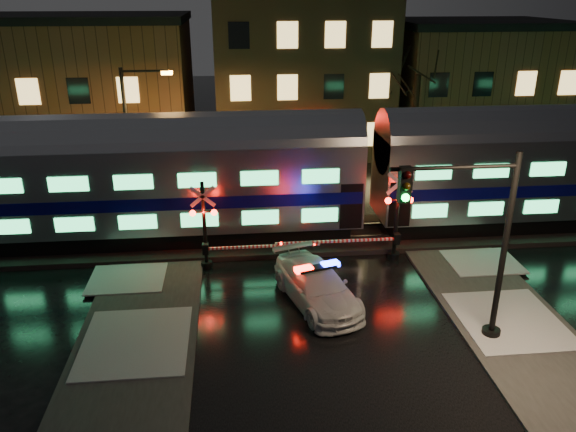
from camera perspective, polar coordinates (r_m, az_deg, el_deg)
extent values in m
plane|color=black|center=(22.33, 2.80, -7.57)|extent=(120.00, 120.00, 0.00)
cube|color=black|center=(26.70, 1.24, -2.07)|extent=(90.00, 4.20, 0.24)
cube|color=#2D2D2D|center=(17.50, -16.68, -17.88)|extent=(4.00, 20.00, 0.12)
cube|color=#2D2D2D|center=(19.62, 25.41, -14.40)|extent=(4.00, 20.00, 0.12)
cube|color=#553221|center=(42.88, -19.60, 12.05)|extent=(14.00, 10.00, 9.00)
cube|color=brown|center=(42.32, 1.13, 14.88)|extent=(12.00, 11.00, 11.50)
cube|color=#553221|center=(45.47, 18.09, 12.42)|extent=(12.00, 10.00, 8.50)
cube|color=black|center=(27.19, -19.79, -1.80)|extent=(24.00, 2.40, 0.80)
cube|color=#B7BAC1|center=(26.39, -20.42, 2.78)|extent=(25.00, 3.05, 3.80)
cube|color=#09096A|center=(26.52, -20.31, 1.96)|extent=(24.75, 3.09, 0.55)
cube|color=#43FF8D|center=(25.37, -20.88, -0.83)|extent=(21.00, 0.05, 0.62)
cube|color=#43FF8D|center=(24.77, -21.44, 3.01)|extent=(21.00, 0.05, 0.62)
cylinder|color=#B7BAC1|center=(25.92, -20.92, 6.32)|extent=(25.00, 3.05, 3.05)
imported|color=silver|center=(21.18, 2.93, -7.10)|extent=(3.33, 5.34, 1.44)
cube|color=black|center=(20.82, 2.98, -5.27)|extent=(1.55, 0.79, 0.10)
cube|color=#FF0C05|center=(20.61, 1.61, -5.43)|extent=(0.73, 0.51, 0.17)
cube|color=#1426FF|center=(21.02, 4.32, -4.91)|extent=(0.73, 0.51, 0.17)
cylinder|color=black|center=(25.12, 10.66, -4.01)|extent=(0.52, 0.52, 0.31)
cylinder|color=black|center=(24.34, 10.98, 0.10)|extent=(0.17, 0.17, 4.20)
sphere|color=#FF0C05|center=(23.79, 10.14, 1.54)|extent=(0.27, 0.27, 0.27)
sphere|color=#FF0C05|center=(24.06, 12.30, 1.61)|extent=(0.27, 0.27, 0.27)
cube|color=white|center=(23.91, 4.93, -2.57)|extent=(5.25, 0.10, 0.10)
cube|color=black|center=(24.51, 10.98, -2.28)|extent=(0.25, 0.30, 0.45)
cylinder|color=black|center=(24.21, -8.25, -4.92)|extent=(0.48, 0.48, 0.29)
cylinder|color=black|center=(23.46, -8.48, -1.04)|extent=(0.15, 0.15, 3.85)
sphere|color=#FF0C05|center=(23.07, -9.67, 0.29)|extent=(0.25, 0.25, 0.25)
sphere|color=#FF0C05|center=(23.02, -7.52, 0.37)|extent=(0.25, 0.25, 0.25)
cube|color=white|center=(23.60, -2.54, -3.10)|extent=(4.81, 0.10, 0.10)
cube|color=black|center=(23.61, -8.38, -3.32)|extent=(0.25, 0.30, 0.45)
cylinder|color=black|center=(20.68, 19.91, -11.13)|extent=(0.61, 0.61, 0.33)
cylinder|color=black|center=(19.23, 21.09, -3.31)|extent=(0.20, 0.20, 6.55)
cylinder|color=black|center=(17.45, 16.56, 4.75)|extent=(3.93, 0.13, 0.13)
cube|color=black|center=(16.93, 11.78, 3.14)|extent=(0.35, 0.31, 1.09)
sphere|color=#0CFF3F|center=(16.90, 11.85, 1.84)|extent=(0.24, 0.24, 0.24)
cylinder|color=black|center=(29.57, -15.88, 7.02)|extent=(0.19, 0.19, 7.56)
cylinder|color=black|center=(28.71, -14.34, 14.08)|extent=(2.27, 0.11, 0.11)
cube|color=orange|center=(28.60, -12.20, 14.04)|extent=(0.52, 0.26, 0.17)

